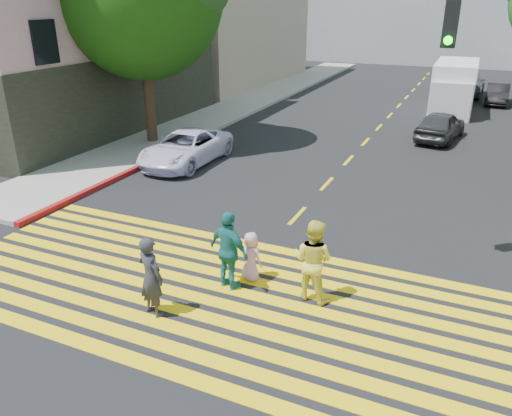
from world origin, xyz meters
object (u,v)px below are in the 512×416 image
Objects in this scene: pedestrian_woman at (313,260)px; dark_car_parked at (497,94)px; pedestrian_man at (151,277)px; pedestrian_child at (251,256)px; pedestrian_extra at (229,251)px; white_sedan at (186,148)px; dark_car_near at (441,125)px; silver_car at (468,84)px; white_van at (454,89)px.

pedestrian_woman is 0.50× the size of dark_car_parked.
pedestrian_child is at bearing -103.10° from pedestrian_man.
pedestrian_extra is at bearing 81.52° from pedestrian_child.
dark_car_near is (8.61, 7.70, 0.03)m from white_sedan.
pedestrian_woman is 1.81m from pedestrian_extra.
dark_car_near reaches higher than pedestrian_child.
white_sedan is at bearing -29.68° from pedestrian_child.
dark_car_near reaches higher than dark_car_parked.
silver_car is at bearing -79.72° from pedestrian_extra.
dark_car_parked is at bearing 55.43° from white_van.
pedestrian_man is 0.30× the size of white_van.
white_sedan is (-7.41, 7.04, -0.28)m from pedestrian_woman.
pedestrian_woman is 25.23m from dark_car_parked.
dark_car_parked is (2.33, 10.24, -0.06)m from dark_car_near.
white_van reaches higher than pedestrian_extra.
white_sedan is 22.23m from silver_car.
pedestrian_extra is at bearing -98.80° from white_van.
silver_car reaches higher than dark_car_parked.
pedestrian_extra is at bearing -104.15° from pedestrian_man.
dark_car_parked is at bearing -81.82° from pedestrian_child.
silver_car is (3.51, 27.66, -0.19)m from pedestrian_extra.
white_sedan reaches higher than pedestrian_child.
white_sedan is 1.17× the size of dark_car_near.
pedestrian_woman is (2.74, 1.87, 0.05)m from pedestrian_man.
pedestrian_child is at bearing -100.62° from pedestrian_extra.
silver_car is 2.95m from dark_car_parked.
pedestrian_man is 3.31m from pedestrian_woman.
white_van is (2.97, 21.80, 0.38)m from pedestrian_extra.
white_sedan is 0.78× the size of white_van.
dark_car_parked is 0.63× the size of white_van.
dark_car_near is at bearing -90.98° from white_van.
white_van reaches higher than pedestrian_woman.
pedestrian_man reaches higher than silver_car.
pedestrian_woman is at bearing -166.70° from pedestrian_child.
white_sedan is (-5.63, 7.39, -0.28)m from pedestrian_extra.
silver_car is at bearing 66.48° from white_sedan.
pedestrian_extra is 0.40× the size of white_sedan.
silver_car is (4.46, 29.17, -0.15)m from pedestrian_man.
pedestrian_extra is (-1.78, -0.35, 0.00)m from pedestrian_woman.
pedestrian_extra reaches higher than pedestrian_woman.
pedestrian_woman reaches higher than dark_car_parked.
white_sedan is 16.79m from white_van.
pedestrian_woman reaches higher than pedestrian_man.
pedestrian_child is 0.32× the size of dark_car_parked.
pedestrian_man is at bearing -61.60° from white_sedan.
pedestrian_woman reaches higher than pedestrian_child.
dark_car_near is (3.94, 16.61, -0.20)m from pedestrian_man.
silver_car is 0.85× the size of white_van.
pedestrian_man is 10.06m from white_sedan.
dark_car_near is (2.98, 15.09, -0.25)m from pedestrian_extra.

